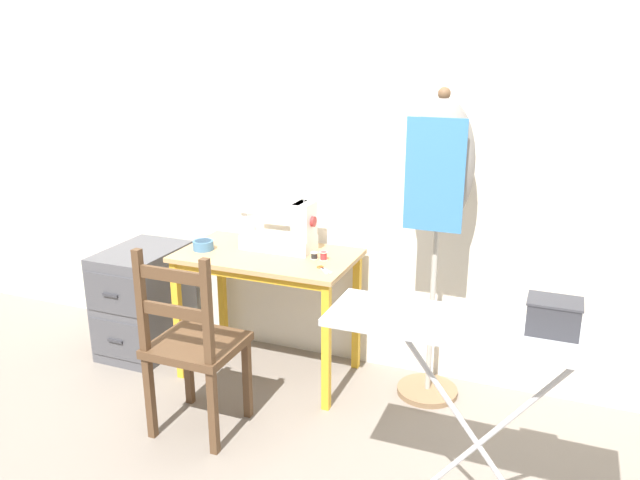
{
  "coord_description": "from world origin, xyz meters",
  "views": [
    {
      "loc": [
        1.45,
        -2.57,
        1.77
      ],
      "look_at": [
        0.32,
        0.25,
        0.83
      ],
      "focal_mm": 35.0,
      "sensor_mm": 36.0,
      "label": 1
    }
  ],
  "objects_px": {
    "ironing_board": "(487,342)",
    "wooden_chair": "(193,346)",
    "scissors": "(322,268)",
    "filing_cabinet": "(144,300)",
    "fabric_bowl": "(203,245)",
    "thread_spool_mid_table": "(324,256)",
    "dress_form": "(439,181)",
    "thread_spool_near_machine": "(314,256)",
    "storage_box": "(554,316)",
    "sewing_machine": "(282,227)"
  },
  "relations": [
    {
      "from": "scissors",
      "to": "dress_form",
      "type": "distance_m",
      "value": 0.72
    },
    {
      "from": "sewing_machine",
      "to": "filing_cabinet",
      "type": "bearing_deg",
      "value": -172.57
    },
    {
      "from": "ironing_board",
      "to": "dress_form",
      "type": "bearing_deg",
      "value": 111.08
    },
    {
      "from": "thread_spool_mid_table",
      "to": "storage_box",
      "type": "xyz_separation_m",
      "value": [
        1.14,
        -0.86,
        0.21
      ]
    },
    {
      "from": "thread_spool_mid_table",
      "to": "dress_form",
      "type": "distance_m",
      "value": 0.71
    },
    {
      "from": "thread_spool_near_machine",
      "to": "wooden_chair",
      "type": "distance_m",
      "value": 0.78
    },
    {
      "from": "scissors",
      "to": "ironing_board",
      "type": "bearing_deg",
      "value": -40.52
    },
    {
      "from": "fabric_bowl",
      "to": "ironing_board",
      "type": "relative_size",
      "value": 0.1
    },
    {
      "from": "thread_spool_mid_table",
      "to": "wooden_chair",
      "type": "xyz_separation_m",
      "value": [
        -0.39,
        -0.65,
        -0.29
      ]
    },
    {
      "from": "thread_spool_near_machine",
      "to": "storage_box",
      "type": "bearing_deg",
      "value": -35.8
    },
    {
      "from": "wooden_chair",
      "to": "thread_spool_mid_table",
      "type": "bearing_deg",
      "value": 58.6
    },
    {
      "from": "filing_cabinet",
      "to": "dress_form",
      "type": "bearing_deg",
      "value": 4.17
    },
    {
      "from": "sewing_machine",
      "to": "ironing_board",
      "type": "relative_size",
      "value": 0.38
    },
    {
      "from": "scissors",
      "to": "thread_spool_near_machine",
      "type": "distance_m",
      "value": 0.16
    },
    {
      "from": "thread_spool_mid_table",
      "to": "sewing_machine",
      "type": "bearing_deg",
      "value": 163.94
    },
    {
      "from": "thread_spool_near_machine",
      "to": "filing_cabinet",
      "type": "xyz_separation_m",
      "value": [
        -1.09,
        -0.03,
        -0.41
      ]
    },
    {
      "from": "scissors",
      "to": "thread_spool_mid_table",
      "type": "bearing_deg",
      "value": 108.85
    },
    {
      "from": "storage_box",
      "to": "thread_spool_near_machine",
      "type": "bearing_deg",
      "value": 144.2
    },
    {
      "from": "ironing_board",
      "to": "scissors",
      "type": "bearing_deg",
      "value": 139.48
    },
    {
      "from": "thread_spool_near_machine",
      "to": "storage_box",
      "type": "distance_m",
      "value": 1.48
    },
    {
      "from": "ironing_board",
      "to": "storage_box",
      "type": "bearing_deg",
      "value": 10.31
    },
    {
      "from": "thread_spool_near_machine",
      "to": "wooden_chair",
      "type": "bearing_deg",
      "value": -118.02
    },
    {
      "from": "filing_cabinet",
      "to": "thread_spool_mid_table",
      "type": "bearing_deg",
      "value": 1.73
    },
    {
      "from": "ironing_board",
      "to": "wooden_chair",
      "type": "bearing_deg",
      "value": 169.4
    },
    {
      "from": "scissors",
      "to": "filing_cabinet",
      "type": "xyz_separation_m",
      "value": [
        -1.19,
        0.09,
        -0.4
      ]
    },
    {
      "from": "fabric_bowl",
      "to": "storage_box",
      "type": "height_order",
      "value": "storage_box"
    },
    {
      "from": "wooden_chair",
      "to": "dress_form",
      "type": "distance_m",
      "value": 1.4
    },
    {
      "from": "sewing_machine",
      "to": "filing_cabinet",
      "type": "xyz_separation_m",
      "value": [
        -0.87,
        -0.11,
        -0.52
      ]
    },
    {
      "from": "filing_cabinet",
      "to": "ironing_board",
      "type": "distance_m",
      "value": 2.31
    },
    {
      "from": "wooden_chair",
      "to": "dress_form",
      "type": "height_order",
      "value": "dress_form"
    },
    {
      "from": "scissors",
      "to": "thread_spool_near_machine",
      "type": "xyz_separation_m",
      "value": [
        -0.1,
        0.13,
        0.02
      ]
    },
    {
      "from": "wooden_chair",
      "to": "dress_form",
      "type": "bearing_deg",
      "value": 37.6
    },
    {
      "from": "thread_spool_mid_table",
      "to": "ironing_board",
      "type": "xyz_separation_m",
      "value": [
        0.94,
        -0.9,
        0.1
      ]
    },
    {
      "from": "sewing_machine",
      "to": "fabric_bowl",
      "type": "distance_m",
      "value": 0.44
    },
    {
      "from": "thread_spool_near_machine",
      "to": "sewing_machine",
      "type": "bearing_deg",
      "value": 160.0
    },
    {
      "from": "thread_spool_mid_table",
      "to": "wooden_chair",
      "type": "height_order",
      "value": "wooden_chair"
    },
    {
      "from": "dress_form",
      "to": "storage_box",
      "type": "relative_size",
      "value": 9.32
    },
    {
      "from": "filing_cabinet",
      "to": "storage_box",
      "type": "relative_size",
      "value": 3.71
    },
    {
      "from": "filing_cabinet",
      "to": "scissors",
      "type": "bearing_deg",
      "value": -4.55
    },
    {
      "from": "wooden_chair",
      "to": "fabric_bowl",
      "type": "bearing_deg",
      "value": 116.43
    },
    {
      "from": "fabric_bowl",
      "to": "scissors",
      "type": "bearing_deg",
      "value": -3.47
    },
    {
      "from": "scissors",
      "to": "dress_form",
      "type": "height_order",
      "value": "dress_form"
    },
    {
      "from": "dress_form",
      "to": "storage_box",
      "type": "xyz_separation_m",
      "value": [
        0.58,
        -0.95,
        -0.21
      ]
    },
    {
      "from": "thread_spool_mid_table",
      "to": "dress_form",
      "type": "height_order",
      "value": "dress_form"
    },
    {
      "from": "sewing_machine",
      "to": "scissors",
      "type": "relative_size",
      "value": 3.98
    },
    {
      "from": "fabric_bowl",
      "to": "sewing_machine",
      "type": "bearing_deg",
      "value": 22.5
    },
    {
      "from": "thread_spool_mid_table",
      "to": "wooden_chair",
      "type": "relative_size",
      "value": 0.05
    },
    {
      "from": "scissors",
      "to": "thread_spool_mid_table",
      "type": "distance_m",
      "value": 0.14
    },
    {
      "from": "filing_cabinet",
      "to": "sewing_machine",
      "type": "bearing_deg",
      "value": 7.43
    },
    {
      "from": "sewing_machine",
      "to": "thread_spool_mid_table",
      "type": "distance_m",
      "value": 0.3
    }
  ]
}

